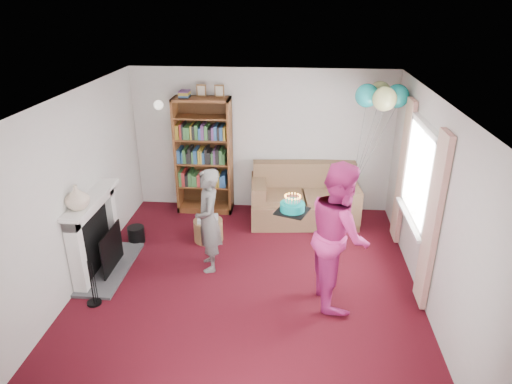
# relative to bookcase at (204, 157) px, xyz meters

# --- Properties ---
(ground) EXTENTS (5.00, 5.00, 0.00)m
(ground) POSITION_rel_bookcase_xyz_m (1.00, -2.30, -0.99)
(ground) COLOR #38080E
(ground) RESTS_ON ground
(wall_back) EXTENTS (4.50, 0.02, 2.50)m
(wall_back) POSITION_rel_bookcase_xyz_m (1.00, 0.21, 0.26)
(wall_back) COLOR silver
(wall_back) RESTS_ON ground
(wall_left) EXTENTS (0.02, 5.00, 2.50)m
(wall_left) POSITION_rel_bookcase_xyz_m (-1.26, -2.30, 0.26)
(wall_left) COLOR silver
(wall_left) RESTS_ON ground
(wall_right) EXTENTS (0.02, 5.00, 2.50)m
(wall_right) POSITION_rel_bookcase_xyz_m (3.26, -2.30, 0.26)
(wall_right) COLOR silver
(wall_right) RESTS_ON ground
(ceiling) EXTENTS (4.50, 5.00, 0.01)m
(ceiling) POSITION_rel_bookcase_xyz_m (1.00, -2.30, 1.51)
(ceiling) COLOR white
(ceiling) RESTS_ON wall_back
(fireplace) EXTENTS (0.55, 1.80, 1.12)m
(fireplace) POSITION_rel_bookcase_xyz_m (-1.09, -2.11, -0.48)
(fireplace) COLOR #3F3F42
(fireplace) RESTS_ON ground
(window_bay) EXTENTS (0.14, 2.02, 2.20)m
(window_bay) POSITION_rel_bookcase_xyz_m (3.20, -1.70, 0.21)
(window_bay) COLOR white
(window_bay) RESTS_ON ground
(wall_sconce) EXTENTS (0.16, 0.23, 0.16)m
(wall_sconce) POSITION_rel_bookcase_xyz_m (-0.75, 0.06, 0.89)
(wall_sconce) COLOR gold
(wall_sconce) RESTS_ON ground
(bookcase) EXTENTS (0.96, 0.42, 2.24)m
(bookcase) POSITION_rel_bookcase_xyz_m (0.00, 0.00, 0.00)
(bookcase) COLOR #472B14
(bookcase) RESTS_ON ground
(sofa) EXTENTS (1.78, 0.94, 0.94)m
(sofa) POSITION_rel_bookcase_xyz_m (1.75, -0.23, -0.64)
(sofa) COLOR brown
(sofa) RESTS_ON ground
(wicker_basket) EXTENTS (0.46, 0.46, 0.40)m
(wicker_basket) POSITION_rel_bookcase_xyz_m (0.25, -1.14, -0.81)
(wicker_basket) COLOR olive
(wicker_basket) RESTS_ON ground
(person_striped) EXTENTS (0.48, 0.62, 1.49)m
(person_striped) POSITION_rel_bookcase_xyz_m (0.41, -1.91, -0.25)
(person_striped) COLOR black
(person_striped) RESTS_ON ground
(person_magenta) EXTENTS (0.83, 1.00, 1.85)m
(person_magenta) POSITION_rel_bookcase_xyz_m (2.13, -2.48, -0.07)
(person_magenta) COLOR #B5246F
(person_magenta) RESTS_ON ground
(birthday_cake) EXTENTS (0.37, 0.37, 0.22)m
(birthday_cake) POSITION_rel_bookcase_xyz_m (1.56, -2.26, 0.17)
(birthday_cake) COLOR black
(birthday_cake) RESTS_ON ground
(balloons) EXTENTS (0.79, 0.79, 1.72)m
(balloons) POSITION_rel_bookcase_xyz_m (2.83, -0.53, 1.23)
(balloons) COLOR #3F3F3F
(balloons) RESTS_ON ground
(mantel_vase) EXTENTS (0.33, 0.33, 0.32)m
(mantel_vase) POSITION_rel_bookcase_xyz_m (-1.12, -2.45, 0.29)
(mantel_vase) COLOR beige
(mantel_vase) RESTS_ON fireplace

